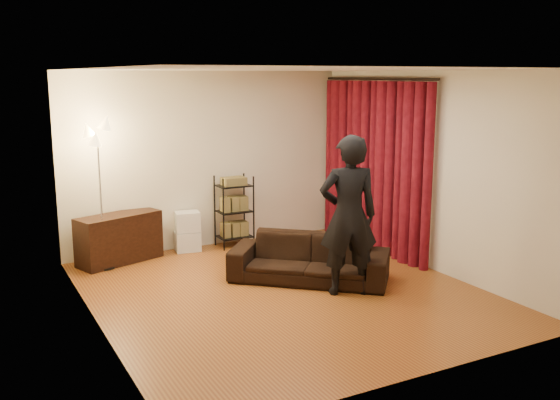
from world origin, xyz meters
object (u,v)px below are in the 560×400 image
media_cabinet (119,238)px  floor_lamp (101,197)px  sofa (309,259)px  person (348,216)px  wire_shelf (234,211)px  storage_boxes (188,231)px

media_cabinet → floor_lamp: floor_lamp is taller
sofa → person: (0.17, -0.63, 0.68)m
sofa → floor_lamp: (-2.25, 1.78, 0.71)m
sofa → person: bearing=-33.7°
floor_lamp → wire_shelf: bearing=6.0°
storage_boxes → floor_lamp: floor_lamp is taller
sofa → storage_boxes: bearing=155.4°
sofa → person: person is taller
media_cabinet → wire_shelf: 1.81m
sofa → storage_boxes: 2.26m
sofa → wire_shelf: wire_shelf is taller
wire_shelf → floor_lamp: size_ratio=0.55×
person → storage_boxes: 2.98m
wire_shelf → sofa: bearing=-101.7°
sofa → media_cabinet: media_cabinet is taller
sofa → wire_shelf: bearing=136.5°
storage_boxes → wire_shelf: 0.79m
person → media_cabinet: (-2.15, 2.61, -0.63)m
media_cabinet → wire_shelf: size_ratio=1.08×
wire_shelf → floor_lamp: bearing=169.3°
sofa → person: 0.94m
media_cabinet → storage_boxes: 1.06m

